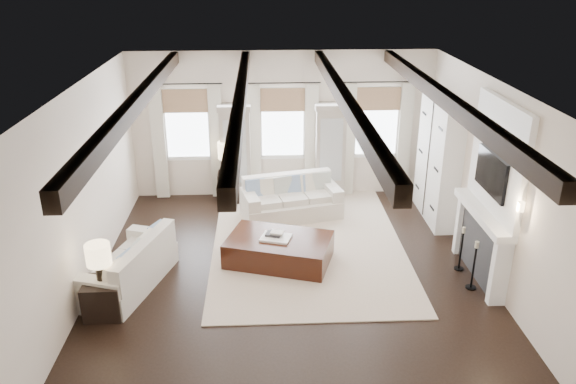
{
  "coord_description": "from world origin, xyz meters",
  "views": [
    {
      "loc": [
        -0.44,
        -8.03,
        4.96
      ],
      "look_at": [
        -0.01,
        1.06,
        1.15
      ],
      "focal_mm": 35.0,
      "sensor_mm": 36.0,
      "label": 1
    }
  ],
  "objects_px": {
    "sofa_left": "(131,268)",
    "side_table_front": "(105,298)",
    "ottoman": "(279,250)",
    "side_table_back": "(229,187)",
    "sofa_back": "(291,200)"
  },
  "relations": [
    {
      "from": "sofa_left",
      "to": "sofa_back",
      "type": "bearing_deg",
      "value": 43.32
    },
    {
      "from": "ottoman",
      "to": "sofa_back",
      "type": "bearing_deg",
      "value": 98.4
    },
    {
      "from": "ottoman",
      "to": "side_table_back",
      "type": "height_order",
      "value": "side_table_back"
    },
    {
      "from": "sofa_left",
      "to": "side_table_back",
      "type": "bearing_deg",
      "value": 67.49
    },
    {
      "from": "sofa_back",
      "to": "ottoman",
      "type": "bearing_deg",
      "value": -99.03
    },
    {
      "from": "sofa_left",
      "to": "side_table_front",
      "type": "bearing_deg",
      "value": -106.76
    },
    {
      "from": "sofa_left",
      "to": "side_table_front",
      "type": "xyz_separation_m",
      "value": [
        -0.23,
        -0.78,
        -0.06
      ]
    },
    {
      "from": "sofa_back",
      "to": "side_table_back",
      "type": "relative_size",
      "value": 3.19
    },
    {
      "from": "sofa_left",
      "to": "side_table_back",
      "type": "distance_m",
      "value": 3.67
    },
    {
      "from": "ottoman",
      "to": "side_table_back",
      "type": "relative_size",
      "value": 2.64
    },
    {
      "from": "sofa_left",
      "to": "side_table_front",
      "type": "height_order",
      "value": "sofa_left"
    },
    {
      "from": "side_table_front",
      "to": "ottoman",
      "type": "bearing_deg",
      "value": 28.66
    },
    {
      "from": "sofa_back",
      "to": "side_table_back",
      "type": "distance_m",
      "value": 1.55
    },
    {
      "from": "ottoman",
      "to": "sofa_left",
      "type": "bearing_deg",
      "value": -147.08
    },
    {
      "from": "sofa_back",
      "to": "side_table_front",
      "type": "distance_m",
      "value": 4.46
    }
  ]
}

